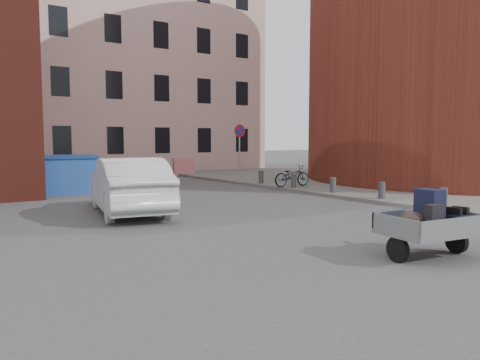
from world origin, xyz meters
TOP-DOWN VIEW (x-y plane):
  - ground at (0.00, 0.00)m, footprint 120.00×120.00m
  - sidewalk at (10.00, 4.00)m, footprint 9.00×24.00m
  - building_pink at (6.00, 22.00)m, footprint 16.00×8.00m
  - church_wall at (15.50, 4.00)m, footprint 15.00×15.00m
  - no_parking_sign at (6.00, 9.48)m, footprint 0.60×0.09m
  - bollards at (6.00, 3.40)m, footprint 0.22×9.02m
  - barriers at (4.20, 15.00)m, footprint 4.70×0.18m
  - trailer at (0.80, -3.98)m, footprint 1.74×1.90m
  - dumpster at (-2.51, 9.91)m, footprint 3.68×2.22m
  - silver_car at (-1.69, 3.73)m, footprint 2.54×4.98m
  - bicycle at (6.20, 5.94)m, footprint 1.73×0.70m

SIDE VIEW (x-z plane):
  - ground at x=0.00m, z-range 0.00..0.00m
  - sidewalk at x=10.00m, z-range 0.00..0.12m
  - bollards at x=6.00m, z-range 0.12..0.67m
  - barriers at x=4.20m, z-range 0.00..1.00m
  - bicycle at x=6.20m, z-range 0.12..1.01m
  - trailer at x=0.80m, z-range 0.01..1.21m
  - dumpster at x=-2.51m, z-range 0.01..1.46m
  - silver_car at x=-1.69m, z-range 0.00..1.56m
  - no_parking_sign at x=6.00m, z-range 0.69..3.34m
  - building_pink at x=6.00m, z-range 0.00..14.00m
  - church_wall at x=15.50m, z-range 0.00..16.00m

